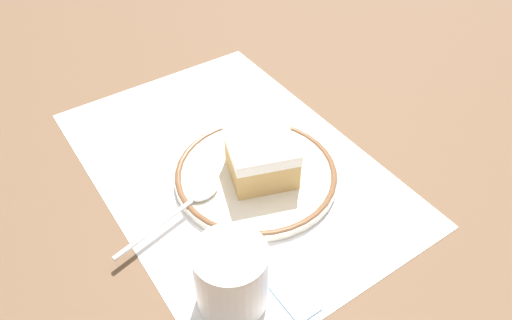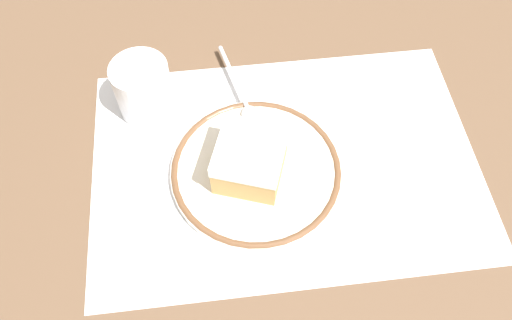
# 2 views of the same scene
# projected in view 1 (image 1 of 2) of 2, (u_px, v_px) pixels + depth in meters

# --- Properties ---
(ground_plane) EXTENTS (2.40, 2.40, 0.00)m
(ground_plane) POSITION_uv_depth(u_px,v_px,m) (232.00, 165.00, 0.63)
(ground_plane) COLOR brown
(placemat) EXTENTS (0.47, 0.32, 0.00)m
(placemat) POSITION_uv_depth(u_px,v_px,m) (232.00, 165.00, 0.63)
(placemat) COLOR white
(placemat) RESTS_ON ground_plane
(plate) EXTENTS (0.20, 0.20, 0.01)m
(plate) POSITION_uv_depth(u_px,v_px,m) (256.00, 174.00, 0.61)
(plate) COLOR silver
(plate) RESTS_ON placemat
(cake_slice) EXTENTS (0.10, 0.10, 0.05)m
(cake_slice) POSITION_uv_depth(u_px,v_px,m) (262.00, 158.00, 0.58)
(cake_slice) COLOR tan
(cake_slice) RESTS_ON plate
(spoon) EXTENTS (0.05, 0.15, 0.01)m
(spoon) POSITION_uv_depth(u_px,v_px,m) (190.00, 202.00, 0.56)
(spoon) COLOR silver
(spoon) RESTS_ON plate
(cup) EXTENTS (0.07, 0.07, 0.08)m
(cup) POSITION_uv_depth(u_px,v_px,m) (232.00, 279.00, 0.47)
(cup) COLOR white
(cup) RESTS_ON placemat
(sugar_packet) EXTENTS (0.05, 0.03, 0.01)m
(sugar_packet) POSITION_uv_depth(u_px,v_px,m) (295.00, 297.00, 0.48)
(sugar_packet) COLOR #8CB2E0
(sugar_packet) RESTS_ON placemat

